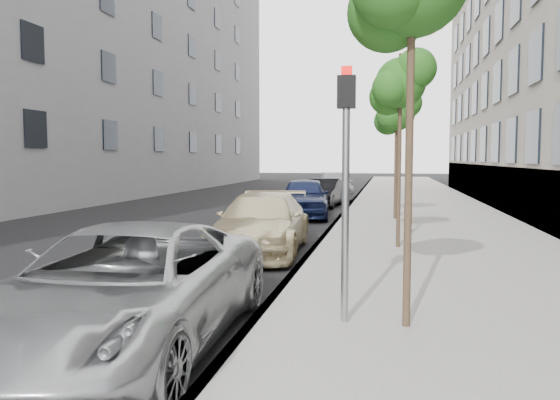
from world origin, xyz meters
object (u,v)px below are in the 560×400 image
(tree_far, at_px, (397,112))
(sedan_rear, at_px, (334,186))
(minivan, at_px, (126,288))
(sedan_blue, at_px, (304,197))
(sedan_black, at_px, (323,193))
(signal_pole, at_px, (346,165))
(tree_mid, at_px, (402,83))
(suv, at_px, (262,223))

(tree_far, height_order, sedan_rear, tree_far)
(tree_far, height_order, minivan, tree_far)
(sedan_blue, xyz_separation_m, sedan_black, (0.16, 4.97, -0.12))
(tree_far, xyz_separation_m, signal_pole, (-0.84, -12.94, -1.74))
(sedan_black, height_order, sedan_rear, sedan_rear)
(tree_mid, distance_m, tree_far, 6.50)
(tree_mid, relative_size, tree_far, 1.03)
(minivan, relative_size, sedan_black, 1.32)
(tree_mid, bearing_deg, sedan_rear, 100.69)
(minivan, bearing_deg, signal_pole, 23.57)
(tree_mid, xyz_separation_m, sedan_rear, (-3.33, 17.62, -3.39))
(tree_far, distance_m, sedan_blue, 4.82)
(sedan_blue, bearing_deg, sedan_rear, 82.52)
(signal_pole, relative_size, sedan_black, 0.83)
(suv, xyz_separation_m, sedan_blue, (-0.17, 8.09, 0.06))
(sedan_blue, bearing_deg, signal_pole, -85.63)
(tree_mid, xyz_separation_m, suv, (-3.33, -0.67, -3.41))
(tree_far, height_order, sedan_black, tree_far)
(tree_mid, height_order, sedan_black, tree_mid)
(signal_pole, xyz_separation_m, sedan_blue, (-2.66, 13.86, -1.45))
(tree_mid, xyz_separation_m, signal_pole, (-0.84, -6.44, -1.90))
(tree_mid, relative_size, sedan_blue, 1.03)
(tree_mid, relative_size, suv, 0.96)
(signal_pole, relative_size, minivan, 0.63)
(suv, bearing_deg, sedan_rear, 86.58)
(tree_far, xyz_separation_m, sedan_rear, (-3.33, 11.12, -3.23))
(sedan_rear, bearing_deg, sedan_black, -96.28)
(tree_mid, height_order, suv, tree_mid)
(tree_far, relative_size, sedan_blue, 1.01)
(minivan, bearing_deg, sedan_rear, 88.35)
(signal_pole, relative_size, suv, 0.67)
(sedan_black, relative_size, sedan_rear, 0.79)
(tree_far, distance_m, minivan, 14.90)
(suv, bearing_deg, sedan_blue, 87.81)
(sedan_black, distance_m, sedan_rear, 5.24)
(sedan_blue, bearing_deg, suv, -95.27)
(minivan, height_order, sedan_rear, same)
(minivan, bearing_deg, tree_mid, 64.53)
(minivan, bearing_deg, tree_far, 75.00)
(tree_far, xyz_separation_m, sedan_blue, (-3.50, 0.92, -3.19))
(suv, bearing_deg, sedan_black, 86.65)
(minivan, relative_size, sedan_blue, 1.16)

